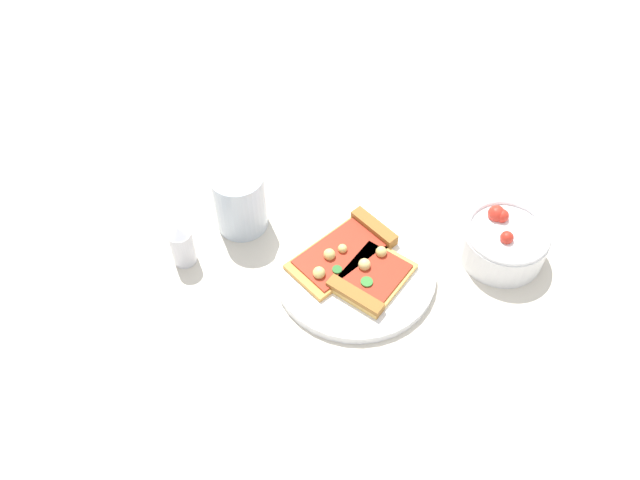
{
  "coord_description": "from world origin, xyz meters",
  "views": [
    {
      "loc": [
        0.16,
        -0.55,
        0.79
      ],
      "look_at": [
        -0.05,
        0.02,
        0.03
      ],
      "focal_mm": 36.67,
      "sensor_mm": 36.0,
      "label": 1
    }
  ],
  "objects": [
    {
      "name": "pepper_shaker",
      "position": [
        -0.24,
        -0.06,
        0.04
      ],
      "size": [
        0.04,
        0.04,
        0.07
      ],
      "color": "silver",
      "rests_on": "ground_plane"
    },
    {
      "name": "salad_bowl",
      "position": [
        0.21,
        0.11,
        0.03
      ],
      "size": [
        0.13,
        0.13,
        0.07
      ],
      "color": "white",
      "rests_on": "ground_plane"
    },
    {
      "name": "soda_glass",
      "position": [
        -0.18,
        0.03,
        0.05
      ],
      "size": [
        0.08,
        0.08,
        0.1
      ],
      "color": "silver",
      "rests_on": "ground_plane"
    },
    {
      "name": "pizza_slice_far",
      "position": [
        0.04,
        -0.02,
        0.02
      ],
      "size": [
        0.12,
        0.13,
        0.02
      ],
      "color": "#E5B256",
      "rests_on": "plate"
    },
    {
      "name": "plate",
      "position": [
        0.01,
        0.0,
        0.01
      ],
      "size": [
        0.24,
        0.24,
        0.01
      ],
      "primitive_type": "cylinder",
      "color": "white",
      "rests_on": "ground_plane"
    },
    {
      "name": "ground_plane",
      "position": [
        0.0,
        0.0,
        0.0
      ],
      "size": [
        2.4,
        2.4,
        0.0
      ],
      "primitive_type": "plane",
      "color": "beige",
      "rests_on": "ground"
    },
    {
      "name": "pizza_slice_near",
      "position": [
        -0.01,
        0.02,
        0.02
      ],
      "size": [
        0.15,
        0.18,
        0.02
      ],
      "color": "gold",
      "rests_on": "plate"
    }
  ]
}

